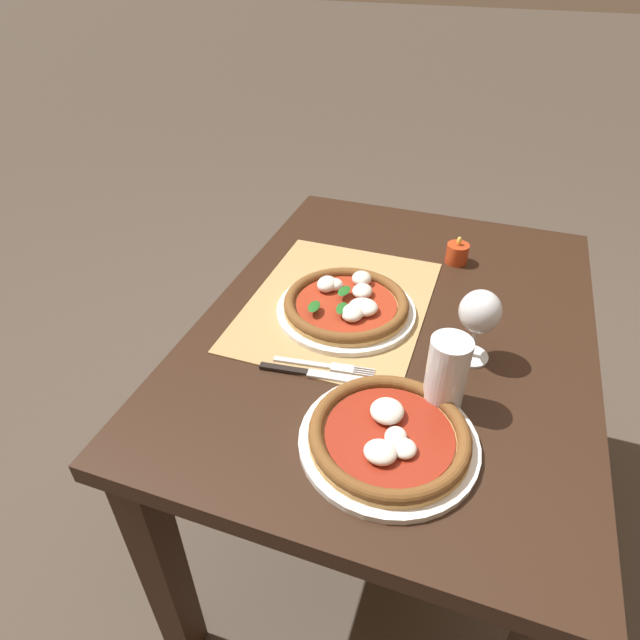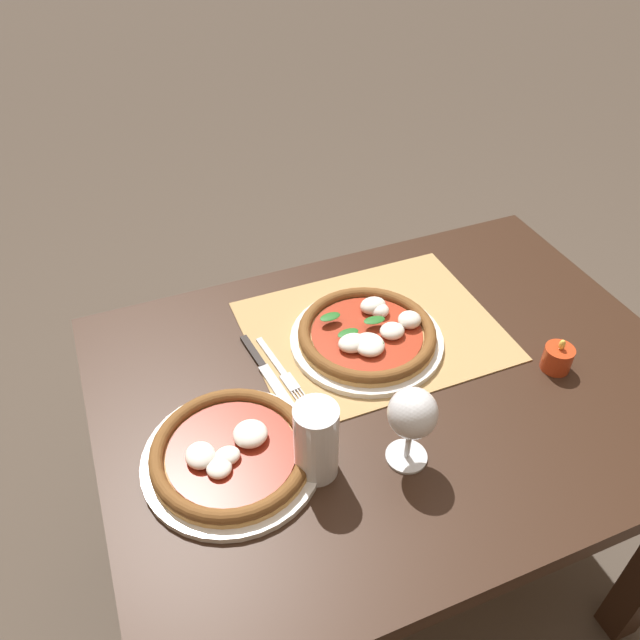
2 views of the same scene
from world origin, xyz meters
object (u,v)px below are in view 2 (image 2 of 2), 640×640
(pizza_far, at_px, (232,453))
(pint_glass, at_px, (316,442))
(fork, at_px, (281,370))
(votive_candle, at_px, (557,359))
(knife, at_px, (266,370))
(pizza_near, at_px, (368,334))
(wine_glass, at_px, (412,416))

(pizza_far, xyz_separation_m, pint_glass, (-0.12, 0.07, 0.05))
(fork, xyz_separation_m, votive_candle, (-0.49, 0.19, 0.02))
(pint_glass, relative_size, knife, 0.67)
(pizza_near, height_order, knife, pizza_near)
(wine_glass, distance_m, pint_glass, 0.16)
(pizza_far, height_order, fork, pizza_far)
(pizza_near, relative_size, fork, 1.53)
(pizza_near, relative_size, wine_glass, 1.98)
(pint_glass, bearing_deg, fork, -94.99)
(pizza_far, xyz_separation_m, wine_glass, (-0.27, 0.10, 0.09))
(wine_glass, relative_size, fork, 0.77)
(wine_glass, distance_m, knife, 0.33)
(pizza_near, bearing_deg, pizza_far, 27.91)
(wine_glass, bearing_deg, pint_glass, -13.24)
(pizza_near, height_order, wine_glass, wine_glass)
(pint_glass, height_order, knife, pint_glass)
(wine_glass, height_order, pint_glass, wine_glass)
(pizza_near, distance_m, votive_candle, 0.36)
(pizza_far, distance_m, wine_glass, 0.30)
(pizza_near, height_order, pizza_far, pizza_near)
(pizza_near, xyz_separation_m, pint_glass, (0.21, 0.24, 0.05))
(pizza_far, bearing_deg, fork, -131.42)
(wine_glass, height_order, votive_candle, wine_glass)
(votive_candle, bearing_deg, wine_glass, 12.34)
(knife, relative_size, votive_candle, 2.99)
(pint_glass, xyz_separation_m, fork, (-0.02, -0.23, -0.06))
(pizza_near, xyz_separation_m, knife, (0.21, 0.00, -0.02))
(pizza_far, bearing_deg, pint_glass, 151.15)
(pizza_near, distance_m, fork, 0.19)
(pizza_far, bearing_deg, wine_glass, 159.26)
(votive_candle, bearing_deg, pizza_near, -33.01)
(pizza_far, xyz_separation_m, fork, (-0.14, -0.16, -0.01))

